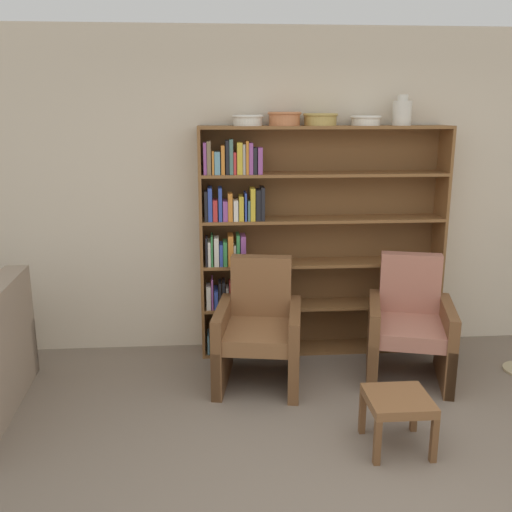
{
  "coord_description": "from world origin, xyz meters",
  "views": [
    {
      "loc": [
        -0.83,
        -2.36,
        2.08
      ],
      "look_at": [
        -0.5,
        2.03,
        0.95
      ],
      "focal_mm": 40.0,
      "sensor_mm": 36.0,
      "label": 1
    }
  ],
  "objects_px": {
    "bookshelf": "(298,240)",
    "bowl_terracotta": "(248,120)",
    "bowl_sage": "(284,118)",
    "bowl_brass": "(366,120)",
    "vase_tall": "(402,112)",
    "footstool": "(398,405)",
    "armchair_leather": "(259,331)",
    "armchair_cushioned": "(409,327)",
    "bowl_olive": "(320,119)"
  },
  "relations": [
    {
      "from": "bookshelf",
      "to": "bowl_olive",
      "type": "height_order",
      "value": "bowl_olive"
    },
    {
      "from": "armchair_leather",
      "to": "armchair_cushioned",
      "type": "bearing_deg",
      "value": -170.9
    },
    {
      "from": "bowl_olive",
      "to": "bowl_sage",
      "type": "bearing_deg",
      "value": 180.0
    },
    {
      "from": "footstool",
      "to": "vase_tall",
      "type": "bearing_deg",
      "value": 74.77
    },
    {
      "from": "armchair_leather",
      "to": "bowl_sage",
      "type": "bearing_deg",
      "value": -104.58
    },
    {
      "from": "bowl_brass",
      "to": "armchair_cushioned",
      "type": "height_order",
      "value": "bowl_brass"
    },
    {
      "from": "bowl_terracotta",
      "to": "armchair_cushioned",
      "type": "distance_m",
      "value": 2.1
    },
    {
      "from": "bowl_terracotta",
      "to": "footstool",
      "type": "xyz_separation_m",
      "value": [
        0.84,
        -1.56,
        -1.71
      ]
    },
    {
      "from": "bookshelf",
      "to": "bowl_terracotta",
      "type": "distance_m",
      "value": 1.1
    },
    {
      "from": "bowl_sage",
      "to": "bowl_olive",
      "type": "xyz_separation_m",
      "value": [
        0.29,
        0.0,
        -0.01
      ]
    },
    {
      "from": "bowl_sage",
      "to": "footstool",
      "type": "relative_size",
      "value": 0.71
    },
    {
      "from": "bowl_sage",
      "to": "bowl_olive",
      "type": "relative_size",
      "value": 0.97
    },
    {
      "from": "bookshelf",
      "to": "bowl_terracotta",
      "type": "relative_size",
      "value": 8.07
    },
    {
      "from": "bookshelf",
      "to": "bowl_terracotta",
      "type": "height_order",
      "value": "bowl_terracotta"
    },
    {
      "from": "bookshelf",
      "to": "bowl_sage",
      "type": "bearing_deg",
      "value": -172.63
    },
    {
      "from": "bowl_terracotta",
      "to": "footstool",
      "type": "bearing_deg",
      "value": -61.75
    },
    {
      "from": "bowl_sage",
      "to": "bowl_brass",
      "type": "xyz_separation_m",
      "value": [
        0.67,
        0.0,
        -0.02
      ]
    },
    {
      "from": "armchair_leather",
      "to": "armchair_cushioned",
      "type": "relative_size",
      "value": 1.0
    },
    {
      "from": "bowl_olive",
      "to": "vase_tall",
      "type": "distance_m",
      "value": 0.68
    },
    {
      "from": "bowl_brass",
      "to": "armchair_cushioned",
      "type": "xyz_separation_m",
      "value": [
        0.28,
        -0.57,
        -1.59
      ]
    },
    {
      "from": "armchair_leather",
      "to": "armchair_cushioned",
      "type": "distance_m",
      "value": 1.2
    },
    {
      "from": "bookshelf",
      "to": "armchair_cushioned",
      "type": "xyz_separation_m",
      "value": [
        0.81,
        -0.59,
        -0.59
      ]
    },
    {
      "from": "bookshelf",
      "to": "armchair_leather",
      "type": "relative_size",
      "value": 2.18
    },
    {
      "from": "vase_tall",
      "to": "bowl_terracotta",
      "type": "bearing_deg",
      "value": 180.0
    },
    {
      "from": "bowl_brass",
      "to": "vase_tall",
      "type": "height_order",
      "value": "vase_tall"
    },
    {
      "from": "footstool",
      "to": "bowl_brass",
      "type": "bearing_deg",
      "value": 85.38
    },
    {
      "from": "bowl_sage",
      "to": "bowl_olive",
      "type": "distance_m",
      "value": 0.29
    },
    {
      "from": "bowl_olive",
      "to": "armchair_cushioned",
      "type": "distance_m",
      "value": 1.82
    },
    {
      "from": "armchair_cushioned",
      "to": "footstool",
      "type": "xyz_separation_m",
      "value": [
        -0.41,
        -0.99,
        -0.12
      ]
    },
    {
      "from": "vase_tall",
      "to": "armchair_leather",
      "type": "bearing_deg",
      "value": -155.02
    },
    {
      "from": "bowl_olive",
      "to": "armchair_cushioned",
      "type": "xyz_separation_m",
      "value": [
        0.66,
        -0.57,
        -1.6
      ]
    },
    {
      "from": "bowl_sage",
      "to": "armchair_cushioned",
      "type": "height_order",
      "value": "bowl_sage"
    },
    {
      "from": "bowl_sage",
      "to": "armchair_cushioned",
      "type": "xyz_separation_m",
      "value": [
        0.95,
        -0.57,
        -1.61
      ]
    },
    {
      "from": "bookshelf",
      "to": "vase_tall",
      "type": "relative_size",
      "value": 8.48
    },
    {
      "from": "armchair_cushioned",
      "to": "bowl_terracotta",
      "type": "bearing_deg",
      "value": -9.42
    },
    {
      "from": "bookshelf",
      "to": "footstool",
      "type": "xyz_separation_m",
      "value": [
        0.41,
        -1.58,
        -0.71
      ]
    },
    {
      "from": "bowl_sage",
      "to": "bookshelf",
      "type": "bearing_deg",
      "value": 7.37
    },
    {
      "from": "bowl_terracotta",
      "to": "bowl_sage",
      "type": "height_order",
      "value": "bowl_sage"
    },
    {
      "from": "bowl_terracotta",
      "to": "armchair_leather",
      "type": "height_order",
      "value": "bowl_terracotta"
    },
    {
      "from": "armchair_leather",
      "to": "footstool",
      "type": "distance_m",
      "value": 1.28
    },
    {
      "from": "bookshelf",
      "to": "bowl_sage",
      "type": "relative_size",
      "value": 7.54
    },
    {
      "from": "vase_tall",
      "to": "armchair_leather",
      "type": "relative_size",
      "value": 0.26
    },
    {
      "from": "bookshelf",
      "to": "footstool",
      "type": "relative_size",
      "value": 5.34
    },
    {
      "from": "bowl_terracotta",
      "to": "armchair_leather",
      "type": "xyz_separation_m",
      "value": [
        0.05,
        -0.57,
        -1.59
      ]
    },
    {
      "from": "vase_tall",
      "to": "footstool",
      "type": "xyz_separation_m",
      "value": [
        -0.43,
        -1.56,
        -1.77
      ]
    },
    {
      "from": "armchair_leather",
      "to": "footstool",
      "type": "bearing_deg",
      "value": 137.72
    },
    {
      "from": "armchair_cushioned",
      "to": "footstool",
      "type": "bearing_deg",
      "value": 82.93
    },
    {
      "from": "vase_tall",
      "to": "bowl_olive",
      "type": "bearing_deg",
      "value": 180.0
    },
    {
      "from": "bowl_brass",
      "to": "armchair_leather",
      "type": "xyz_separation_m",
      "value": [
        -0.92,
        -0.57,
        -1.59
      ]
    },
    {
      "from": "vase_tall",
      "to": "footstool",
      "type": "distance_m",
      "value": 2.4
    }
  ]
}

